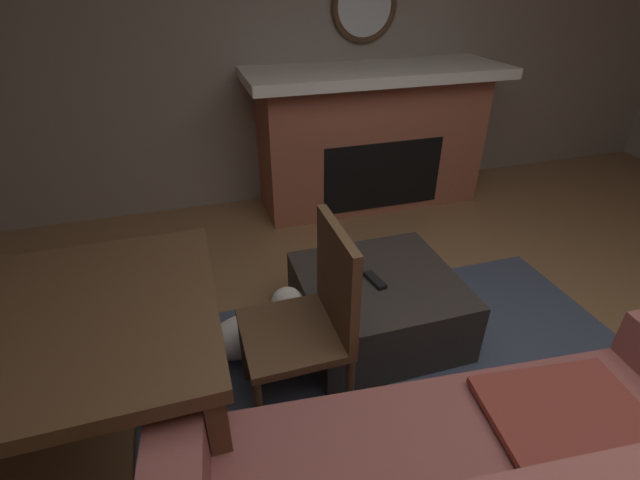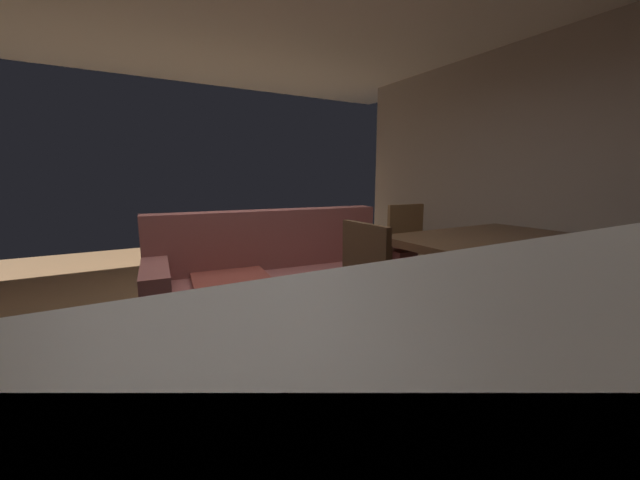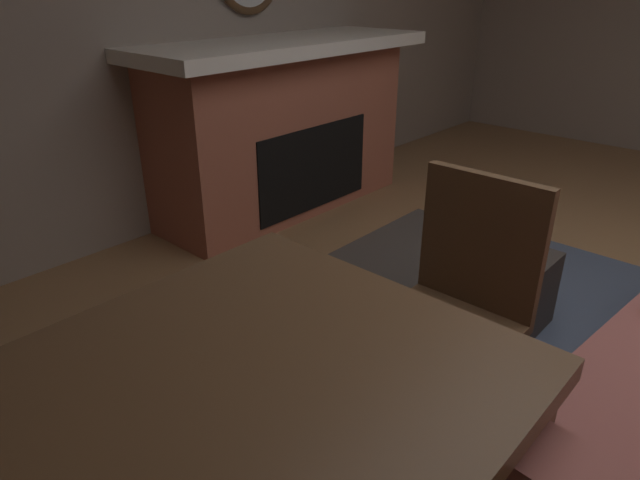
% 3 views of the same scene
% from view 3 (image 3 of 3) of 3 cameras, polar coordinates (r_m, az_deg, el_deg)
% --- Properties ---
extents(area_rug, '(2.60, 2.00, 0.01)m').
position_cam_3_polar(area_rug, '(2.56, 23.00, -13.02)').
color(area_rug, '#3D475B').
rests_on(area_rug, ground).
extents(fireplace, '(2.07, 0.76, 1.15)m').
position_cam_3_polar(fireplace, '(3.89, -3.72, 11.42)').
color(fireplace, '#9E5642').
rests_on(fireplace, ground).
extents(ottoman_coffee_table, '(0.84, 0.79, 0.37)m').
position_cam_3_polar(ottoman_coffee_table, '(2.65, 11.90, -5.34)').
color(ottoman_coffee_table, '#2D2826').
rests_on(ottoman_coffee_table, ground).
extents(tv_remote, '(0.08, 0.17, 0.02)m').
position_cam_3_polar(tv_remote, '(2.51, 12.29, -1.93)').
color(tv_remote, black).
rests_on(tv_remote, ottoman_coffee_table).
extents(dining_table, '(1.55, 1.01, 0.74)m').
position_cam_3_polar(dining_table, '(1.19, -15.92, -21.27)').
color(dining_table, '#513823').
rests_on(dining_table, ground).
extents(dining_chair_west, '(0.44, 0.44, 0.93)m').
position_cam_3_polar(dining_chair_west, '(1.98, 14.07, -5.52)').
color(dining_chair_west, '#513823').
rests_on(dining_chair_west, ground).
extents(small_dog, '(0.56, 0.31, 0.33)m').
position_cam_3_polar(small_dog, '(2.17, 2.16, -12.19)').
color(small_dog, silver).
rests_on(small_dog, ground).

